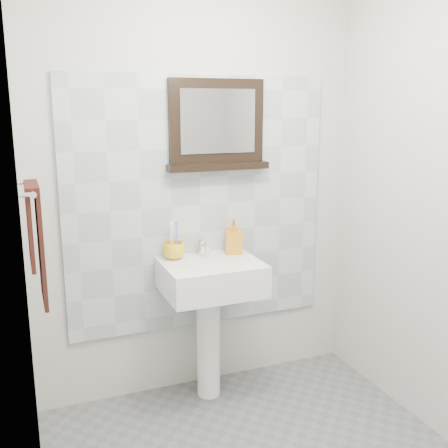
# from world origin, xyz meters

# --- Properties ---
(back_wall) EXTENTS (2.00, 0.01, 2.50)m
(back_wall) POSITION_xyz_m (0.00, 1.10, 1.25)
(back_wall) COLOR beige
(back_wall) RESTS_ON ground
(left_wall) EXTENTS (0.01, 2.20, 2.50)m
(left_wall) POSITION_xyz_m (-1.00, 0.00, 1.25)
(left_wall) COLOR beige
(left_wall) RESTS_ON ground
(splashback) EXTENTS (1.60, 0.02, 1.50)m
(splashback) POSITION_xyz_m (0.00, 1.09, 1.15)
(splashback) COLOR #AEB8BC
(splashback) RESTS_ON back_wall
(pedestal_sink) EXTENTS (0.55, 0.44, 0.96)m
(pedestal_sink) POSITION_xyz_m (-0.01, 0.87, 0.68)
(pedestal_sink) COLOR white
(pedestal_sink) RESTS_ON ground
(toothbrush_cup) EXTENTS (0.14, 0.14, 0.10)m
(toothbrush_cup) POSITION_xyz_m (-0.19, 1.00, 0.91)
(toothbrush_cup) COLOR yellow
(toothbrush_cup) RESTS_ON pedestal_sink
(toothbrushes) EXTENTS (0.05, 0.04, 0.21)m
(toothbrushes) POSITION_xyz_m (-0.19, 1.00, 0.98)
(toothbrushes) COLOR white
(toothbrushes) RESTS_ON toothbrush_cup
(soap_dispenser) EXTENTS (0.12, 0.12, 0.21)m
(soap_dispenser) POSITION_xyz_m (0.18, 0.99, 0.97)
(soap_dispenser) COLOR #C46117
(soap_dispenser) RESTS_ON pedestal_sink
(framed_mirror) EXTENTS (0.61, 0.11, 0.52)m
(framed_mirror) POSITION_xyz_m (0.10, 1.06, 1.61)
(framed_mirror) COLOR black
(framed_mirror) RESTS_ON back_wall
(towel_bar) EXTENTS (0.07, 0.40, 0.03)m
(towel_bar) POSITION_xyz_m (-0.95, 0.61, 1.37)
(towel_bar) COLOR silver
(towel_bar) RESTS_ON left_wall
(hand_towel) EXTENTS (0.06, 0.30, 0.55)m
(hand_towel) POSITION_xyz_m (-0.94, 0.61, 1.16)
(hand_towel) COLOR black
(hand_towel) RESTS_ON towel_bar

